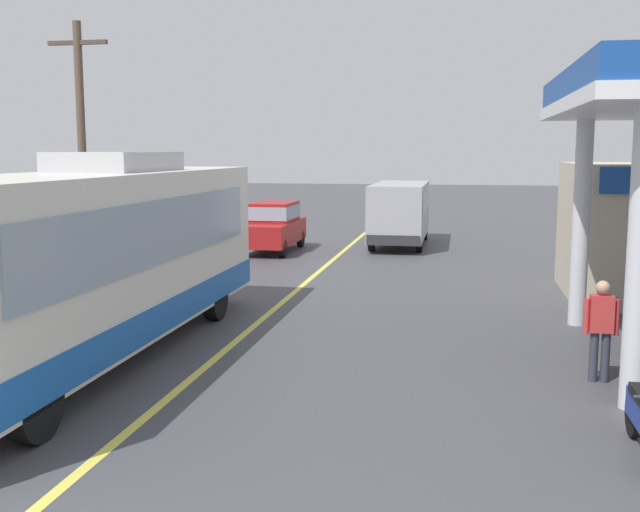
# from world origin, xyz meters

# --- Properties ---
(ground) EXTENTS (120.00, 120.00, 0.00)m
(ground) POSITION_xyz_m (0.00, 20.00, 0.00)
(ground) COLOR #424247
(lane_divider_stripe) EXTENTS (0.16, 50.00, 0.01)m
(lane_divider_stripe) POSITION_xyz_m (0.00, 15.00, 0.00)
(lane_divider_stripe) COLOR #D8CC4C
(lane_divider_stripe) RESTS_ON ground
(coach_bus_main) EXTENTS (2.60, 11.04, 3.69)m
(coach_bus_main) POSITION_xyz_m (-2.12, 7.51, 1.72)
(coach_bus_main) COLOR silver
(coach_bus_main) RESTS_ON ground
(minibus_opposing_lane) EXTENTS (2.04, 6.13, 2.44)m
(minibus_opposing_lane) POSITION_xyz_m (1.91, 24.91, 1.47)
(minibus_opposing_lane) COLOR #A5A5AD
(minibus_opposing_lane) RESTS_ON ground
(pedestrian_near_pump) EXTENTS (0.55, 0.22, 1.66)m
(pedestrian_near_pump) POSITION_xyz_m (6.54, 7.64, 0.93)
(pedestrian_near_pump) COLOR #33333F
(pedestrian_near_pump) RESTS_ON ground
(car_trailing_behind_bus) EXTENTS (1.70, 4.20, 1.82)m
(car_trailing_behind_bus) POSITION_xyz_m (-2.58, 22.21, 1.01)
(car_trailing_behind_bus) COLOR maroon
(car_trailing_behind_bus) RESTS_ON ground
(utility_pole_roadside) EXTENTS (1.80, 0.24, 7.37)m
(utility_pole_roadside) POSITION_xyz_m (-6.60, 15.61, 3.86)
(utility_pole_roadside) COLOR brown
(utility_pole_roadside) RESTS_ON ground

